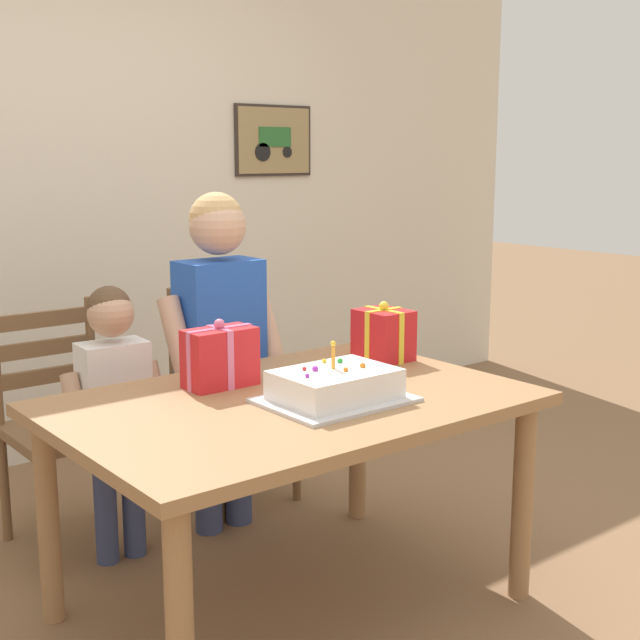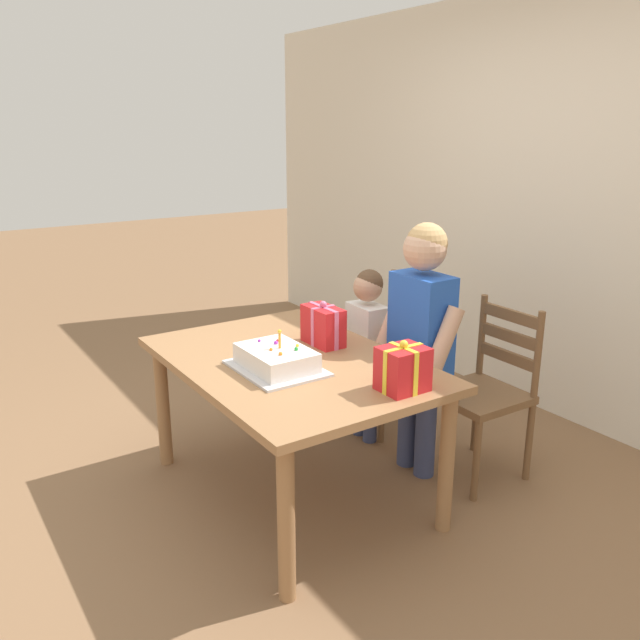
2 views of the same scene
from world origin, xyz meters
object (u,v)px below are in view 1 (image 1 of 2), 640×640
at_px(dining_table, 291,424).
at_px(child_younger, 115,397).
at_px(gift_box_beside_cake, 220,357).
at_px(chair_left, 63,424).
at_px(birthday_cake, 335,387).
at_px(chair_right, 229,391).
at_px(gift_box_red_large, 383,335).
at_px(child_older, 220,329).

relative_size(dining_table, child_younger, 1.42).
bearing_deg(gift_box_beside_cake, child_younger, 113.55).
xyz_separation_m(dining_table, chair_left, (-0.37, 0.95, -0.17)).
distance_m(dining_table, birthday_cake, 0.20).
distance_m(dining_table, gift_box_beside_cake, 0.33).
bearing_deg(chair_right, gift_box_red_large, -74.74).
distance_m(birthday_cake, gift_box_beside_cake, 0.42).
relative_size(dining_table, gift_box_beside_cake, 6.08).
distance_m(gift_box_beside_cake, chair_right, 0.91).
height_order(gift_box_beside_cake, child_older, child_older).
xyz_separation_m(dining_table, chair_right, (0.37, 0.95, -0.17)).
height_order(gift_box_beside_cake, child_younger, child_younger).
bearing_deg(dining_table, chair_left, 111.38).
bearing_deg(birthday_cake, gift_box_beside_cake, 115.47).
bearing_deg(dining_table, chair_right, 68.58).
bearing_deg(child_older, chair_right, 52.64).
bearing_deg(chair_left, child_older, -27.22).
bearing_deg(birthday_cake, child_younger, 114.46).
distance_m(gift_box_red_large, child_older, 0.63).
bearing_deg(gift_box_red_large, birthday_cake, -147.22).
bearing_deg(gift_box_beside_cake, chair_right, 55.78).
distance_m(dining_table, chair_right, 1.04).
height_order(child_older, child_younger, child_older).
height_order(dining_table, birthday_cake, birthday_cake).
distance_m(chair_left, chair_right, 0.75).
height_order(birthday_cake, chair_right, chair_right).
relative_size(gift_box_red_large, chair_left, 0.24).
distance_m(dining_table, child_younger, 0.74).
distance_m(birthday_cake, gift_box_red_large, 0.60).
bearing_deg(gift_box_red_large, chair_left, 141.64).
distance_m(dining_table, gift_box_red_large, 0.64).
bearing_deg(child_older, dining_table, -103.56).
height_order(chair_left, child_younger, child_younger).
bearing_deg(child_older, gift_box_red_large, -48.95).
relative_size(birthday_cake, chair_left, 0.48).
bearing_deg(birthday_cake, gift_box_red_large, 32.78).
bearing_deg(child_younger, gift_box_beside_cake, -66.45).
height_order(gift_box_red_large, chair_right, gift_box_red_large).
relative_size(gift_box_red_large, child_younger, 0.22).
xyz_separation_m(gift_box_beside_cake, chair_left, (-0.27, 0.70, -0.35)).
relative_size(gift_box_beside_cake, chair_left, 0.26).
xyz_separation_m(child_older, child_younger, (-0.45, 0.00, -0.19)).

